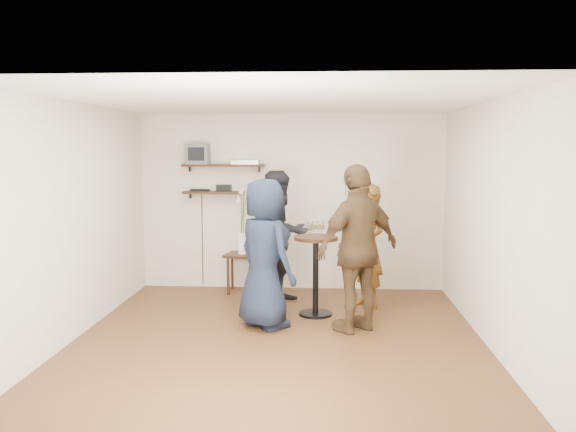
# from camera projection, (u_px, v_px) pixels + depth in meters

# --- Properties ---
(room) EXTENTS (4.58, 5.08, 2.68)m
(room) POSITION_uv_depth(u_px,v_px,m) (278.00, 223.00, 6.59)
(room) COLOR #4C3118
(room) RESTS_ON ground
(shelf_upper) EXTENTS (1.20, 0.25, 0.04)m
(shelf_upper) POSITION_uv_depth(u_px,v_px,m) (223.00, 165.00, 8.95)
(shelf_upper) COLOR black
(shelf_upper) RESTS_ON room
(shelf_lower) EXTENTS (1.20, 0.25, 0.04)m
(shelf_lower) POSITION_uv_depth(u_px,v_px,m) (224.00, 192.00, 8.99)
(shelf_lower) COLOR black
(shelf_lower) RESTS_ON room
(crt_monitor) EXTENTS (0.32, 0.30, 0.30)m
(crt_monitor) POSITION_uv_depth(u_px,v_px,m) (198.00, 154.00, 8.95)
(crt_monitor) COLOR #59595B
(crt_monitor) RESTS_ON shelf_upper
(dvd_deck) EXTENTS (0.40, 0.24, 0.06)m
(dvd_deck) POSITION_uv_depth(u_px,v_px,m) (245.00, 162.00, 8.92)
(dvd_deck) COLOR silver
(dvd_deck) RESTS_ON shelf_upper
(radio) EXTENTS (0.22, 0.10, 0.10)m
(radio) POSITION_uv_depth(u_px,v_px,m) (224.00, 188.00, 8.99)
(radio) COLOR black
(radio) RESTS_ON shelf_lower
(power_strip) EXTENTS (0.30, 0.05, 0.03)m
(power_strip) POSITION_uv_depth(u_px,v_px,m) (200.00, 190.00, 9.06)
(power_strip) COLOR black
(power_strip) RESTS_ON shelf_lower
(side_table) EXTENTS (0.56, 0.56, 0.57)m
(side_table) POSITION_uv_depth(u_px,v_px,m) (243.00, 260.00, 8.89)
(side_table) COLOR black
(side_table) RESTS_ON room
(vase_lilies) EXTENTS (0.20, 0.20, 1.00)m
(vase_lilies) POSITION_uv_depth(u_px,v_px,m) (243.00, 232.00, 8.84)
(vase_lilies) COLOR white
(vase_lilies) RESTS_ON side_table
(drinks_table) EXTENTS (0.55, 0.55, 1.01)m
(drinks_table) POSITION_uv_depth(u_px,v_px,m) (316.00, 265.00, 7.64)
(drinks_table) COLOR black
(drinks_table) RESTS_ON room
(wine_glass_fl) EXTENTS (0.06, 0.06, 0.19)m
(wine_glass_fl) POSITION_uv_depth(u_px,v_px,m) (310.00, 227.00, 7.56)
(wine_glass_fl) COLOR silver
(wine_glass_fl) RESTS_ON drinks_table
(wine_glass_fr) EXTENTS (0.07, 0.07, 0.21)m
(wine_glass_fr) POSITION_uv_depth(u_px,v_px,m) (321.00, 226.00, 7.56)
(wine_glass_fr) COLOR silver
(wine_glass_fr) RESTS_ON drinks_table
(wine_glass_bl) EXTENTS (0.06, 0.06, 0.19)m
(wine_glass_bl) POSITION_uv_depth(u_px,v_px,m) (314.00, 226.00, 7.65)
(wine_glass_bl) COLOR silver
(wine_glass_bl) RESTS_ON drinks_table
(wine_glass_br) EXTENTS (0.06, 0.06, 0.19)m
(wine_glass_br) POSITION_uv_depth(u_px,v_px,m) (318.00, 226.00, 7.61)
(wine_glass_br) COLOR silver
(wine_glass_br) RESTS_ON drinks_table
(person_plaid) EXTENTS (0.65, 0.71, 1.63)m
(person_plaid) POSITION_uv_depth(u_px,v_px,m) (368.00, 246.00, 8.02)
(person_plaid) COLOR #B33114
(person_plaid) RESTS_ON room
(person_dark) EXTENTS (1.11, 1.08, 1.81)m
(person_dark) POSITION_uv_depth(u_px,v_px,m) (280.00, 237.00, 8.27)
(person_dark) COLOR black
(person_dark) RESTS_ON room
(person_navy) EXTENTS (0.99, 1.01, 1.76)m
(person_navy) POSITION_uv_depth(u_px,v_px,m) (265.00, 254.00, 7.12)
(person_navy) COLOR #161E32
(person_navy) RESTS_ON room
(person_brown) EXTENTS (1.18, 1.07, 1.93)m
(person_brown) POSITION_uv_depth(u_px,v_px,m) (358.00, 248.00, 6.95)
(person_brown) COLOR #48341F
(person_brown) RESTS_ON room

